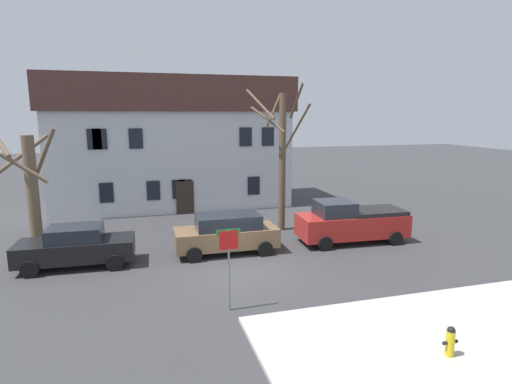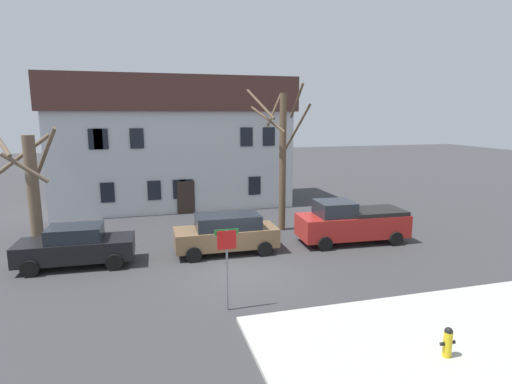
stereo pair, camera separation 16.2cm
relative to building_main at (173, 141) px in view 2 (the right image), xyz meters
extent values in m
plane|color=#38383A|center=(1.51, -13.83, -4.39)|extent=(120.00, 120.00, 0.00)
cube|color=#B7B5AD|center=(6.14, -20.90, -4.33)|extent=(11.47, 6.48, 0.12)
cube|color=silver|center=(0.00, 0.00, -1.19)|extent=(15.22, 6.23, 6.40)
cube|color=#4C2D28|center=(0.00, 0.00, 3.11)|extent=(15.72, 6.73, 2.21)
cube|color=#2D231E|center=(0.43, -3.16, -3.34)|extent=(1.10, 0.12, 2.10)
cube|color=black|center=(-4.22, -3.15, -2.79)|extent=(0.80, 0.08, 1.20)
cube|color=black|center=(-1.49, -3.15, -2.79)|extent=(0.80, 0.08, 1.20)
cube|color=black|center=(0.05, -3.15, -2.79)|extent=(0.80, 0.08, 1.20)
cube|color=black|center=(0.47, -3.15, -2.79)|extent=(0.80, 0.08, 1.20)
cube|color=black|center=(4.94, -3.15, -2.79)|extent=(0.80, 0.08, 1.20)
cube|color=black|center=(-4.69, -3.15, 0.41)|extent=(0.80, 0.08, 1.20)
cube|color=black|center=(-4.40, -3.15, 0.41)|extent=(0.80, 0.08, 1.20)
cube|color=black|center=(-2.37, -3.15, 0.41)|extent=(0.80, 0.08, 1.20)
cube|color=black|center=(4.40, -3.15, 0.41)|extent=(0.80, 0.08, 1.20)
cube|color=black|center=(5.90, -3.15, 0.41)|extent=(0.80, 0.08, 1.20)
cylinder|color=brown|center=(-7.08, -8.12, -1.74)|extent=(0.54, 0.54, 5.30)
cylinder|color=brown|center=(-6.60, -7.49, -0.11)|extent=(1.52, 1.20, 2.71)
cylinder|color=brown|center=(-7.10, -9.00, -0.50)|extent=(1.88, 0.24, 1.43)
cylinder|color=brown|center=(-7.53, -7.07, -0.01)|extent=(2.28, 1.13, 1.84)
cylinder|color=brown|center=(5.08, -8.29, -0.74)|extent=(0.36, 0.36, 7.31)
cylinder|color=brown|center=(4.73, -7.81, 2.01)|extent=(1.13, 0.86, 1.78)
cylinder|color=brown|center=(5.84, -8.27, 2.51)|extent=(0.19, 1.63, 1.80)
cylinder|color=brown|center=(6.01, -7.94, 1.10)|extent=(0.85, 1.99, 2.56)
cylinder|color=brown|center=(3.74, -8.61, 2.35)|extent=(0.76, 2.76, 1.58)
cylinder|color=brown|center=(4.07, -8.85, 1.58)|extent=(1.25, 2.14, 1.32)
cube|color=black|center=(-4.94, -11.30, -3.67)|extent=(4.65, 1.95, 0.81)
cube|color=#1E232B|center=(-4.94, -11.30, -2.97)|extent=(2.17, 1.64, 0.58)
cylinder|color=black|center=(-6.53, -12.14, -4.05)|extent=(0.69, 0.24, 0.68)
cylinder|color=black|center=(-6.47, -10.35, -4.05)|extent=(0.69, 0.24, 0.68)
cylinder|color=black|center=(-3.41, -12.25, -4.05)|extent=(0.69, 0.24, 0.68)
cylinder|color=black|center=(-3.35, -10.47, -4.05)|extent=(0.69, 0.24, 0.68)
cube|color=brown|center=(1.37, -11.31, -3.65)|extent=(4.63, 1.85, 0.84)
cube|color=#1E232B|center=(1.46, -11.31, -2.93)|extent=(2.88, 1.61, 0.62)
cylinder|color=black|center=(-0.21, -12.18, -4.05)|extent=(0.68, 0.23, 0.68)
cylinder|color=black|center=(-0.19, -10.39, -4.05)|extent=(0.68, 0.23, 0.68)
cylinder|color=black|center=(2.92, -12.22, -4.05)|extent=(0.68, 0.23, 0.68)
cylinder|color=black|center=(2.95, -10.43, -4.05)|extent=(0.68, 0.23, 0.68)
cube|color=#AD231E|center=(7.67, -11.36, -3.53)|extent=(5.41, 2.25, 1.08)
cube|color=#1E232B|center=(6.72, -11.31, -2.65)|extent=(1.79, 1.84, 0.70)
cube|color=black|center=(8.84, -11.41, -2.90)|extent=(2.86, 2.05, 0.20)
cylinder|color=black|center=(5.82, -12.27, -4.05)|extent=(0.69, 0.25, 0.68)
cylinder|color=black|center=(5.91, -10.27, -4.05)|extent=(0.69, 0.25, 0.68)
cylinder|color=black|center=(9.43, -12.44, -4.05)|extent=(0.69, 0.25, 0.68)
cylinder|color=black|center=(9.53, -10.45, -4.05)|extent=(0.69, 0.25, 0.68)
cylinder|color=gold|center=(5.12, -21.13, -3.94)|extent=(0.22, 0.22, 0.67)
sphere|color=black|center=(5.12, -21.13, -3.58)|extent=(0.21, 0.21, 0.21)
cylinder|color=black|center=(4.96, -21.13, -3.90)|extent=(0.10, 0.09, 0.09)
cylinder|color=black|center=(5.28, -21.13, -3.90)|extent=(0.10, 0.09, 0.09)
cylinder|color=slate|center=(0.29, -16.88, -3.07)|extent=(0.07, 0.07, 2.65)
cube|color=red|center=(0.29, -16.90, -2.04)|extent=(0.60, 0.03, 0.60)
cube|color=#1E8C38|center=(0.29, -16.86, -1.79)|extent=(0.76, 0.02, 0.18)
torus|color=black|center=(-3.25, -9.59, -4.04)|extent=(0.71, 0.15, 0.71)
torus|color=black|center=(-4.28, -9.74, -4.04)|extent=(0.71, 0.15, 0.71)
cylinder|color=maroon|center=(-3.77, -9.67, -3.82)|extent=(0.99, 0.18, 0.19)
cylinder|color=maroon|center=(-3.97, -9.70, -3.59)|extent=(0.09, 0.05, 0.45)
camera|label=1|loc=(-2.30, -29.11, 1.81)|focal=29.17mm
camera|label=2|loc=(-2.15, -29.15, 1.81)|focal=29.17mm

